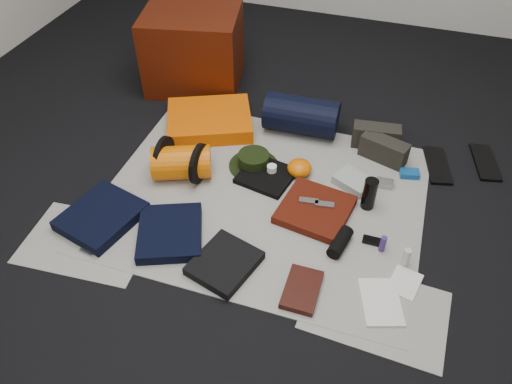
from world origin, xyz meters
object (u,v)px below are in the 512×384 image
(paperback_book, at_px, (302,290))
(water_bottle, at_px, (369,194))
(sleeping_pad, at_px, (209,120))
(navy_duffel, at_px, (301,116))
(stuff_sack, at_px, (182,163))
(red_cabinet, at_px, (194,49))
(compact_camera, at_px, (385,183))

(paperback_book, bearing_deg, water_bottle, 72.83)
(sleeping_pad, distance_m, paperback_book, 1.28)
(navy_duffel, xyz_separation_m, water_bottle, (0.48, -0.51, -0.02))
(sleeping_pad, height_order, paperback_book, sleeping_pad)
(stuff_sack, bearing_deg, sleeping_pad, 93.58)
(red_cabinet, bearing_deg, stuff_sack, -83.15)
(water_bottle, bearing_deg, red_cabinet, 147.22)
(navy_duffel, relative_size, compact_camera, 4.81)
(stuff_sack, relative_size, water_bottle, 1.77)
(red_cabinet, height_order, paperback_book, red_cabinet)
(sleeping_pad, bearing_deg, compact_camera, -10.76)
(sleeping_pad, relative_size, compact_camera, 5.57)
(compact_camera, bearing_deg, red_cabinet, 152.40)
(sleeping_pad, xyz_separation_m, navy_duffel, (0.53, 0.12, 0.07))
(paperback_book, bearing_deg, red_cabinet, 127.33)
(red_cabinet, bearing_deg, paperback_book, -64.36)
(water_bottle, bearing_deg, navy_duffel, 133.29)
(red_cabinet, distance_m, compact_camera, 1.51)
(red_cabinet, relative_size, navy_duffel, 1.39)
(paperback_book, bearing_deg, stuff_sack, 146.00)
(sleeping_pad, distance_m, compact_camera, 1.09)
(paperback_book, bearing_deg, compact_camera, 72.28)
(stuff_sack, distance_m, water_bottle, 0.98)
(navy_duffel, bearing_deg, red_cabinet, 156.55)
(stuff_sack, xyz_separation_m, paperback_book, (0.79, -0.53, -0.07))
(paperback_book, bearing_deg, navy_duffel, 104.57)
(compact_camera, distance_m, paperback_book, 0.82)
(sleeping_pad, height_order, water_bottle, water_bottle)
(water_bottle, xyz_separation_m, paperback_book, (-0.18, -0.60, -0.07))
(sleeping_pad, xyz_separation_m, paperback_book, (0.82, -0.99, -0.03))
(navy_duffel, bearing_deg, water_bottle, -48.53)
(stuff_sack, xyz_separation_m, compact_camera, (1.04, 0.25, -0.07))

